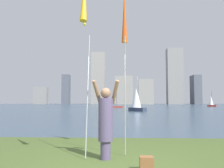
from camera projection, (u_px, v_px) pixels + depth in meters
The scene contains 15 objects.
ground at pixel (121, 107), 55.85m from camera, with size 120.00×138.00×0.12m.
person at pixel (106, 120), 5.63m from camera, with size 0.68×0.51×1.87m.
kite_flag_left at pixel (84, 4), 5.44m from camera, with size 0.16×1.12×4.26m.
kite_flag_right at pixel (124, 20), 6.47m from camera, with size 0.16×0.84×4.37m.
bag at pixel (147, 164), 4.61m from camera, with size 0.27×0.21×0.29m.
sailboat_0 at pixel (136, 99), 32.30m from camera, with size 2.43×2.49×4.66m.
sailboat_2 at pixel (117, 106), 48.27m from camera, with size 2.57×1.38×5.21m.
sailboat_6 at pixel (211, 102), 57.57m from camera, with size 2.15×1.69×3.90m.
skyline_tower_0 at pixel (41, 96), 107.92m from camera, with size 6.10×3.26×7.77m.
skyline_tower_1 at pixel (66, 89), 107.23m from camera, with size 3.28×3.88×13.25m.
skyline_tower_2 at pixel (98, 79), 110.35m from camera, with size 5.97×6.79×23.61m.
skyline_tower_3 at pixel (124, 90), 105.44m from camera, with size 7.69×5.70×12.36m.
skyline_tower_4 at pixel (145, 92), 104.89m from camera, with size 6.55×4.57×10.90m.
skyline_tower_5 at pixel (175, 76), 108.48m from camera, with size 7.05×4.88×25.36m.
skyline_tower_6 at pixel (196, 90), 106.70m from camera, with size 3.43×6.84×12.88m.
Camera 1 is at (0.19, -5.19, 1.36)m, focal length 38.26 mm.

